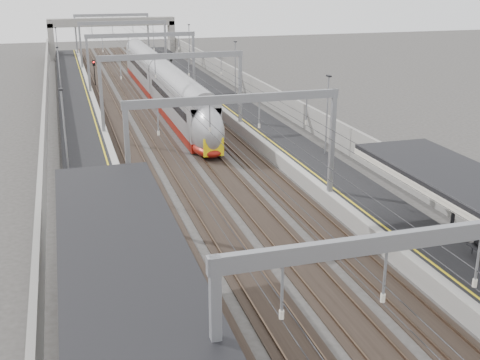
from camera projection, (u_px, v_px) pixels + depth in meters
platform_left at (83, 130)px, 55.59m from camera, size 4.00×120.00×1.00m
platform_right at (248, 119)px, 59.91m from camera, size 4.00×120.00×1.00m
tracks at (169, 129)px, 57.90m from camera, size 11.40×140.00×0.20m
overhead_line at (155, 56)px, 61.91m from camera, size 13.00×140.00×6.60m
canopy_left at (144, 334)px, 16.02m from camera, size 4.40×30.00×4.24m
overbridge at (112, 27)px, 106.04m from camera, size 22.00×2.20×6.90m
wall_left at (46, 121)px, 54.37m from camera, size 0.30×120.00×3.20m
wall_right at (278, 106)px, 60.42m from camera, size 0.30×120.00×3.20m
train at (165, 89)px, 67.07m from camera, size 2.62×47.65×4.14m
signal_green at (94, 68)px, 79.17m from camera, size 0.32×0.32×3.48m
signal_red_near at (168, 75)px, 73.94m from camera, size 0.32×0.32×3.48m
signal_red_far at (171, 63)px, 83.58m from camera, size 0.32×0.32×3.48m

